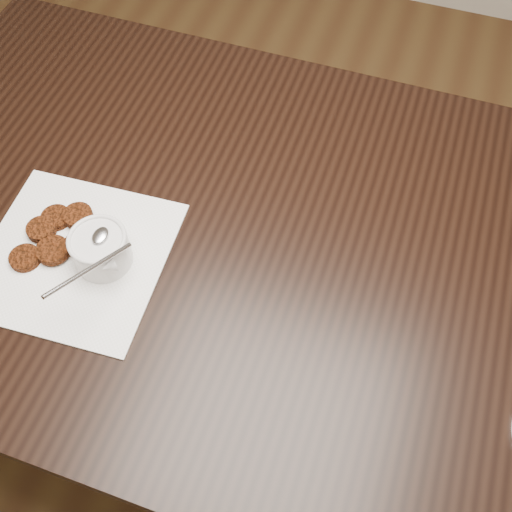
{
  "coord_description": "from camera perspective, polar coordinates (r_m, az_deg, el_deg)",
  "views": [
    {
      "loc": [
        0.18,
        -0.48,
        1.64
      ],
      "look_at": [
        0.01,
        0.02,
        0.8
      ],
      "focal_mm": 41.68,
      "sensor_mm": 36.0,
      "label": 1
    }
  ],
  "objects": [
    {
      "name": "table",
      "position": [
        1.4,
        -1.35,
        -6.33
      ],
      "size": [
        1.5,
        0.96,
        0.75
      ],
      "primitive_type": "cube",
      "color": "black",
      "rests_on": "floor"
    },
    {
      "name": "napkin",
      "position": [
        1.09,
        -17.02,
        0.01
      ],
      "size": [
        0.34,
        0.34,
        0.0
      ],
      "primitive_type": "cube",
      "rotation": [
        0.0,
        0.0,
        0.06
      ],
      "color": "white",
      "rests_on": "table"
    },
    {
      "name": "floor",
      "position": [
        1.71,
        -0.51,
        -14.85
      ],
      "size": [
        4.0,
        4.0,
        0.0
      ],
      "primitive_type": "plane",
      "color": "brown",
      "rests_on": "ground"
    },
    {
      "name": "patty_cluster",
      "position": [
        1.11,
        -18.63,
        1.97
      ],
      "size": [
        0.24,
        0.24,
        0.02
      ],
      "primitive_type": null,
      "rotation": [
        0.0,
        0.0,
        0.31
      ],
      "color": "maroon",
      "rests_on": "napkin"
    },
    {
      "name": "sauce_ramekin",
      "position": [
        1.02,
        -15.09,
        1.68
      ],
      "size": [
        0.17,
        0.17,
        0.14
      ],
      "primitive_type": null,
      "rotation": [
        0.0,
        0.0,
        -0.36
      ],
      "color": "silver",
      "rests_on": "napkin"
    }
  ]
}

